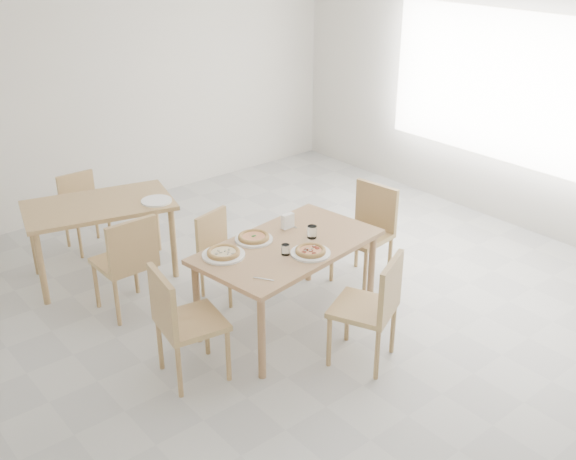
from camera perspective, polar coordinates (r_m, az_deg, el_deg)
room at (r=7.67m, az=18.51°, el=11.24°), size 7.28×7.00×7.00m
main_table at (r=5.50m, az=0.00°, el=-1.97°), size 1.63×1.07×0.75m
chair_south at (r=5.13m, az=7.31°, el=-6.17°), size 0.60×0.60×0.91m
chair_north at (r=6.10m, az=-5.73°, el=-1.55°), size 0.47×0.47×0.78m
chair_west at (r=4.98m, az=-9.13°, el=-7.35°), size 0.52×0.52×0.91m
chair_east at (r=6.34m, az=6.78°, el=0.31°), size 0.51×0.51×0.92m
plate_margherita at (r=5.54m, az=-2.91°, el=-0.79°), size 0.31×0.31×0.02m
plate_mushroom at (r=5.30m, az=-5.48°, el=-2.11°), size 0.34×0.34×0.02m
plate_pepperoni at (r=5.31m, az=1.92°, el=-1.96°), size 0.32×0.32×0.02m
pizza_margherita at (r=5.53m, az=-2.92°, el=-0.58°), size 0.33×0.33×0.03m
pizza_mushroom at (r=5.29m, az=-5.49°, el=-1.89°), size 0.34×0.34×0.03m
pizza_pepperoni at (r=5.30m, az=1.92°, el=-1.74°), size 0.30×0.30×0.03m
tumbler_a at (r=5.56m, az=2.04°, el=-0.17°), size 0.08×0.08×0.10m
tumbler_b at (r=5.28m, az=-0.22°, el=-1.67°), size 0.07×0.07×0.09m
napkin_holder at (r=5.71m, az=-0.02°, el=0.70°), size 0.12×0.06×0.14m
fork_a at (r=4.95m, az=-2.07°, el=-4.17°), size 0.10×0.14×0.01m
fork_b at (r=5.81m, az=0.25°, el=0.48°), size 0.04×0.19×0.01m
second_table at (r=6.52m, az=-15.68°, el=1.40°), size 1.49×1.08×0.75m
chair_back_s at (r=5.88m, az=-13.40°, el=-2.35°), size 0.46×0.46×0.92m
chair_back_n at (r=7.27m, az=-17.02°, el=1.98°), size 0.39×0.39×0.78m
plate_empty at (r=6.39m, az=-11.08°, el=2.44°), size 0.28×0.28×0.02m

